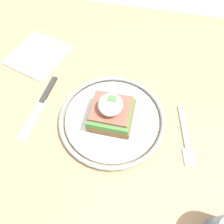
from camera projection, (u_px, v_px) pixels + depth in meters
name	position (u px, v px, depth m)	size (l,w,h in m)	color
ground_plane	(118.00, 181.00, 1.13)	(6.00, 6.00, 0.00)	#9E9993
dining_table	(124.00, 125.00, 0.61)	(0.98, 0.74, 0.73)	tan
plate	(112.00, 119.00, 0.47)	(0.23, 0.23, 0.02)	silver
sandwich	(111.00, 111.00, 0.45)	(0.09, 0.09, 0.07)	brown
fork	(185.00, 137.00, 0.46)	(0.04, 0.14, 0.00)	silver
knife	(42.00, 101.00, 0.51)	(0.03, 0.18, 0.01)	#2D2D2D
napkin	(38.00, 55.00, 0.58)	(0.13, 0.14, 0.01)	white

